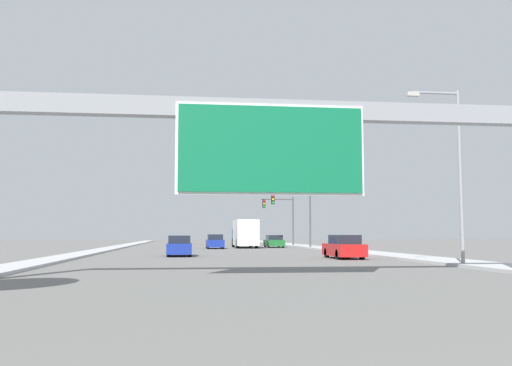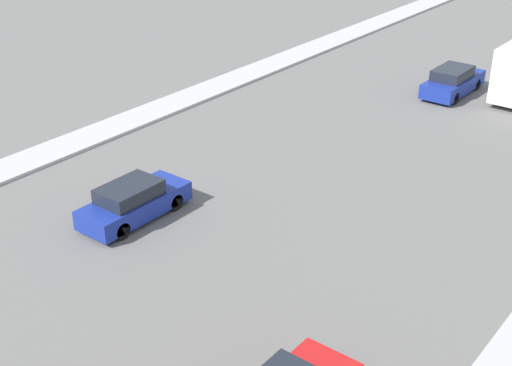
% 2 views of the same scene
% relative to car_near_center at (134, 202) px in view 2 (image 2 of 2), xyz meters
% --- Properties ---
extents(median_strip_left, '(2.00, 120.00, 0.15)m').
position_rel_car_near_center_xyz_m(median_strip_left, '(-7.25, 21.67, -0.61)').
color(median_strip_left, '#B9B9B9').
rests_on(median_strip_left, ground).
extents(car_near_center, '(1.71, 4.40, 1.45)m').
position_rel_car_near_center_xyz_m(car_near_center, '(0.00, 0.00, 0.00)').
color(car_near_center, navy).
rests_on(car_near_center, ground).
extents(car_mid_center, '(1.78, 4.60, 1.51)m').
position_rel_car_near_center_xyz_m(car_mid_center, '(3.50, 20.21, 0.02)').
color(car_mid_center, navy).
rests_on(car_mid_center, ground).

